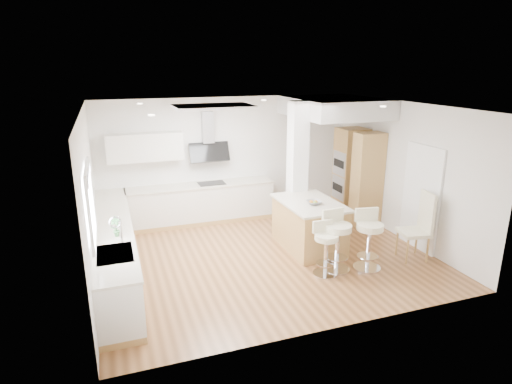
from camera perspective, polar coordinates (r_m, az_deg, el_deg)
name	(u,v)px	position (r m, az deg, el deg)	size (l,w,h in m)	color
ground	(266,256)	(8.24, 1.32, -8.48)	(6.00, 6.00, 0.00)	#976238
ceiling	(266,256)	(8.24, 1.32, -8.48)	(6.00, 5.00, 0.02)	silver
wall_back	(229,158)	(10.05, -3.66, 4.58)	(6.00, 0.04, 2.80)	white
wall_left	(90,202)	(7.29, -21.26, -1.25)	(0.04, 5.00, 2.80)	white
wall_right	(404,172)	(9.21, 19.15, 2.56)	(0.04, 5.00, 2.80)	white
skylight	(214,107)	(7.83, -5.66, 11.24)	(4.10, 2.10, 0.06)	white
window_left	(90,200)	(6.34, -21.29, -1.05)	(0.06, 1.28, 1.07)	white
doorway_right	(421,199)	(8.86, 21.14, -0.88)	(0.05, 1.00, 2.10)	#423A34
counter_left	(115,248)	(7.82, -18.30, -7.13)	(0.63, 4.50, 1.35)	tan
counter_back	(194,193)	(9.77, -8.31, -0.20)	(3.62, 0.63, 2.50)	tan
pillar	(297,169)	(8.99, 5.52, 3.08)	(0.35, 0.35, 2.80)	white
soffit	(334,107)	(9.66, 10.36, 11.06)	(1.78, 2.20, 0.40)	silver
oven_column	(356,176)	(10.08, 13.24, 2.15)	(0.63, 1.21, 2.10)	tan
peninsula	(309,224)	(8.48, 7.07, -4.32)	(1.08, 1.59, 1.03)	tan
bar_stool_a	(326,246)	(7.44, 9.26, -7.08)	(0.43, 0.43, 0.95)	silver
bar_stool_b	(337,237)	(7.60, 10.74, -5.96)	(0.53, 0.53, 1.09)	silver
bar_stool_c	(369,236)	(7.78, 14.78, -5.74)	(0.56, 0.56, 1.08)	silver
dining_chair	(420,224)	(8.44, 21.03, -3.98)	(0.58, 0.58, 1.28)	#ECE6C0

